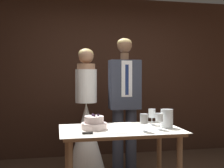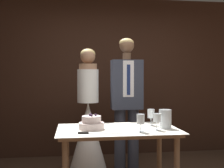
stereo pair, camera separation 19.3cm
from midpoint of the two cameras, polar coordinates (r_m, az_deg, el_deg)
wall_back at (r=4.78m, az=1.04°, el=1.52°), size 4.91×0.12×2.63m
cake_table at (r=2.95m, az=3.10°, el=-11.07°), size 1.24×0.74×0.79m
tiered_cake at (r=2.89m, az=-2.27°, el=-8.00°), size 0.26×0.26×0.16m
cake_knife at (r=2.66m, az=-2.07°, el=-9.94°), size 0.42×0.06×0.02m
wine_glass_near at (r=2.87m, az=11.01°, el=-6.91°), size 0.08×0.08×0.17m
wine_glass_middle at (r=2.75m, az=7.83°, el=-7.17°), size 0.08×0.08×0.17m
wine_glass_far at (r=3.14m, az=9.69°, el=-6.04°), size 0.08×0.08×0.18m
hurricane_candle at (r=2.99m, az=12.59°, el=-7.03°), size 0.13×0.13×0.19m
bride at (r=3.78m, az=-3.40°, el=-9.20°), size 0.54×0.54×1.69m
groom at (r=3.80m, az=4.45°, el=-3.04°), size 0.41×0.25×1.84m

